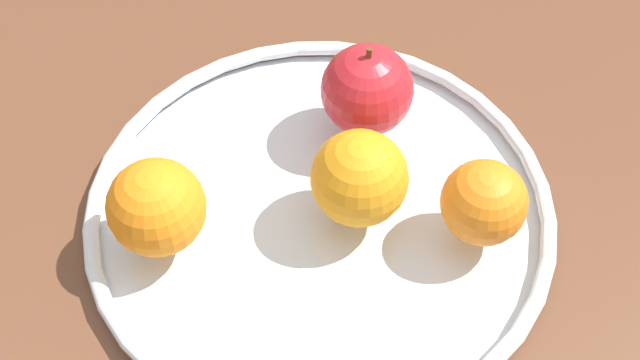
# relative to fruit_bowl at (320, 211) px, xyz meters

# --- Properties ---
(ground_plane) EXTENTS (1.34, 1.34, 0.04)m
(ground_plane) POSITION_rel_fruit_bowl_xyz_m (0.00, 0.00, -0.03)
(ground_plane) COLOR brown
(fruit_bowl) EXTENTS (0.35, 0.35, 0.02)m
(fruit_bowl) POSITION_rel_fruit_bowl_xyz_m (0.00, 0.00, 0.00)
(fruit_bowl) COLOR silver
(fruit_bowl) RESTS_ON ground_plane
(apple) EXTENTS (0.07, 0.07, 0.08)m
(apple) POSITION_rel_fruit_bowl_xyz_m (0.08, -0.03, 0.04)
(apple) COLOR red
(apple) RESTS_ON fruit_bowl
(orange_center) EXTENTS (0.07, 0.07, 0.07)m
(orange_center) POSITION_rel_fruit_bowl_xyz_m (0.00, -0.03, 0.04)
(orange_center) COLOR orange
(orange_center) RESTS_ON fruit_bowl
(orange_front_left) EXTENTS (0.06, 0.06, 0.06)m
(orange_front_left) POSITION_rel_fruit_bowl_xyz_m (-0.01, -0.12, 0.04)
(orange_front_left) COLOR orange
(orange_front_left) RESTS_ON fruit_bowl
(orange_back_left) EXTENTS (0.07, 0.07, 0.07)m
(orange_back_left) POSITION_rel_fruit_bowl_xyz_m (-0.04, 0.11, 0.04)
(orange_back_left) COLOR orange
(orange_back_left) RESTS_ON fruit_bowl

